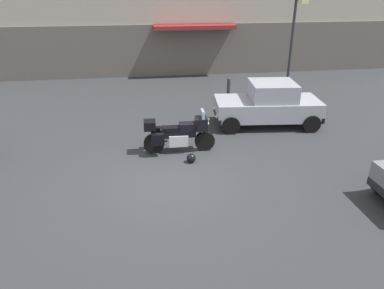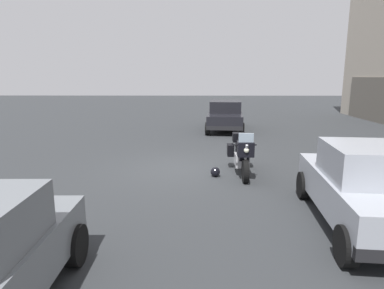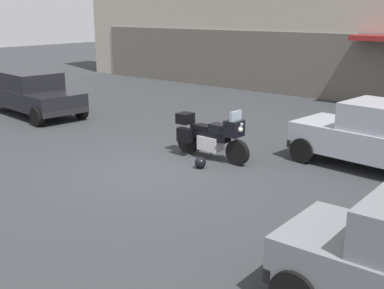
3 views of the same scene
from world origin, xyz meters
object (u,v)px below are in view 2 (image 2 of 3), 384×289
object	(u,v)px
motorcycle	(242,153)
helmet	(215,172)
car_hatchback_near	(366,187)
car_sedan_far	(225,115)

from	to	relation	value
motorcycle	helmet	distance (m)	0.98
motorcycle	helmet	size ratio (longest dim) A/B	8.08
motorcycle	car_hatchback_near	bearing A→B (deg)	28.25
motorcycle	car_hatchback_near	size ratio (longest dim) A/B	0.57
motorcycle	car_hatchback_near	world-z (taller)	car_hatchback_near
car_hatchback_near	helmet	bearing A→B (deg)	44.44
motorcycle	helmet	xyz separation A→B (m)	(0.31, -0.80, -0.48)
car_hatchback_near	car_sedan_far	distance (m)	12.01
car_hatchback_near	motorcycle	bearing A→B (deg)	32.71
motorcycle	car_sedan_far	xyz separation A→B (m)	(-8.34, 0.24, 0.16)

